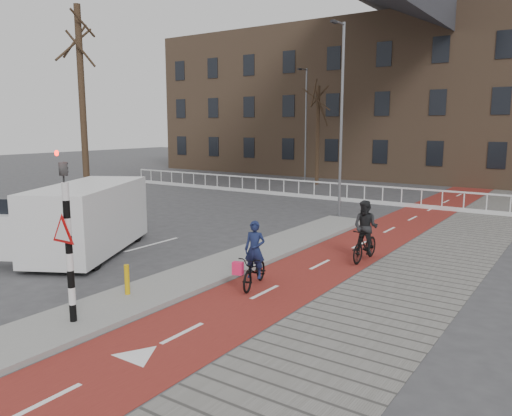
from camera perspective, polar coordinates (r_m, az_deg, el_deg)
The scene contains 15 objects.
ground at distance 12.01m, azimuth -10.48°, elevation -10.73°, with size 120.00×120.00×0.00m, color #38383A.
bike_lane at distance 19.53m, azimuth 14.01°, elevation -2.96°, with size 2.50×60.00×0.01m, color maroon.
sidewalk at distance 18.78m, azimuth 22.05°, elevation -3.87°, with size 3.00×60.00×0.01m, color slate.
curb_island at distance 15.33m, azimuth -1.78°, elevation -5.86°, with size 1.80×16.00×0.12m, color gray.
traffic_signal at distance 10.67m, azimuth -20.78°, elevation -2.64°, with size 0.80×0.80×3.68m.
bollard at distance 12.37m, azimuth -14.53°, elevation -7.91°, with size 0.12×0.12×0.73m, color gold.
cyclist_near at distance 12.81m, azimuth -0.16°, elevation -6.53°, with size 0.98×1.70×1.71m.
cyclist_far at distance 15.51m, azimuth 12.38°, elevation -3.16°, with size 0.79×1.72×1.86m.
van at distance 16.84m, azimuth -18.58°, elevation -1.05°, with size 4.33×5.59×2.25m.
railing at distance 28.39m, azimuth 6.65°, elevation 1.71°, with size 28.00×0.10×0.99m.
townhouse_row at distance 41.60m, azimuth 19.37°, elevation 14.06°, with size 46.00×10.00×15.90m.
tree_left at distance 24.19m, azimuth -19.17°, elevation 10.26°, with size 0.30×0.30×9.33m, color #322416.
tree_mid at distance 34.96m, azimuth 7.04°, elevation 8.18°, with size 0.27×0.27×6.73m, color #322416.
streetlight_near at distance 22.57m, azimuth 9.74°, elevation 9.62°, with size 0.12×0.12×8.45m, color slate.
streetlight_left at distance 36.27m, azimuth 5.71°, elevation 9.28°, with size 0.12×0.12×8.03m, color slate.
Camera 1 is at (8.01, -7.95, 4.12)m, focal length 35.00 mm.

